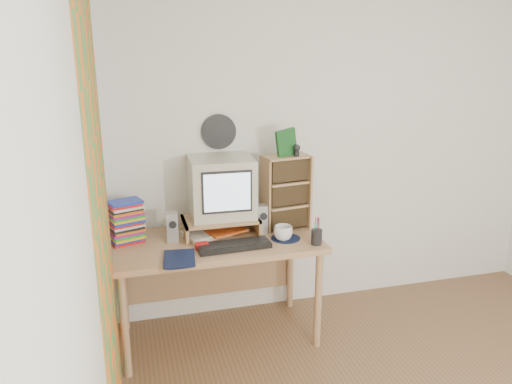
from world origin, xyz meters
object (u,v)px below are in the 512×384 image
dvd_stack (126,222)px  mug (283,233)px  diary (163,258)px  keyboard (234,246)px  crt_monitor (222,187)px  desk (215,254)px  cd_rack (286,192)px

dvd_stack → mug: size_ratio=2.29×
diary → keyboard: bearing=18.0°
diary → crt_monitor: bearing=48.8°
mug → dvd_stack: bearing=167.0°
dvd_stack → desk: bearing=-23.5°
keyboard → dvd_stack: 0.74m
desk → cd_rack: (0.53, 0.04, 0.40)m
dvd_stack → cd_rack: bearing=-19.1°
crt_monitor → cd_rack: size_ratio=0.81×
desk → keyboard: size_ratio=2.94×
crt_monitor → mug: crt_monitor is taller
keyboard → crt_monitor: bearing=88.8°
diary → desk: bearing=47.4°
keyboard → cd_rack: cd_rack is taller
crt_monitor → dvd_stack: (-0.66, -0.04, -0.18)m
keyboard → mug: 0.36m
dvd_stack → diary: (0.20, -0.38, -0.12)m
cd_rack → mug: cd_rack is taller
dvd_stack → mug: 1.05m
keyboard → dvd_stack: dvd_stack is taller
crt_monitor → mug: 0.53m
mug → cd_rack: bearing=68.1°
dvd_stack → cd_rack: 1.12m
desk → keyboard: bearing=-70.1°
mug → diary: bearing=-170.0°
cd_rack → desk: bearing=176.4°
crt_monitor → keyboard: bearing=-86.7°
dvd_stack → diary: size_ratio=1.24×
cd_rack → mug: bearing=-119.9°
desk → crt_monitor: bearing=48.6°
dvd_stack → crt_monitor: bearing=-15.4°
cd_rack → mug: (-0.09, -0.23, -0.22)m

